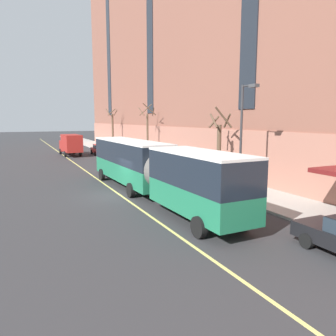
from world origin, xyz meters
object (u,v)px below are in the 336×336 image
Objects in this scene: street_tree_far_downtown at (113,129)px; fire_hydrant at (234,190)px; parked_car_darkgray_2 at (114,154)px; parked_car_navy_4 at (140,164)px; street_lamp at (243,130)px; city_bus at (151,167)px; box_truck at (71,144)px; parked_car_darkgray_0 at (204,184)px; street_tree_mid_block at (219,146)px; street_tree_far_uptown at (148,131)px; parked_car_red_1 at (99,149)px.

fire_hydrant is (-1.88, -36.45, -3.15)m from street_tree_far_downtown.
parked_car_darkgray_2 and parked_car_navy_4 have the same top height.
street_lamp is at bearing -81.61° from fire_hydrant.
fire_hydrant is at bearing -24.50° from city_bus.
parked_car_navy_4 is 23.58m from street_tree_far_downtown.
street_tree_far_downtown is at bearing 87.04° from fire_hydrant.
parked_car_navy_4 is at bearing -77.33° from box_truck.
parked_car_darkgray_0 is (3.54, -1.00, -1.34)m from city_bus.
city_bus is at bearing -161.63° from street_tree_mid_block.
fire_hydrant is at bearing -79.38° from box_truck.
box_truck is 9.49m from street_tree_far_downtown.
parked_car_darkgray_2 reaches higher than fire_hydrant.
city_bus is at bearing -111.11° from street_tree_far_uptown.
street_tree_mid_block is 0.87× the size of street_tree_far_uptown.
street_tree_mid_block reaches higher than parked_car_darkgray_0.
street_lamp is at bearing -108.48° from street_tree_mid_block.
parked_car_red_1 and parked_car_darkgray_2 have the same top height.
parked_car_darkgray_2 is 6.53× the size of fire_hydrant.
street_tree_far_downtown is 36.63m from fire_hydrant.
parked_car_darkgray_2 is 0.64× the size of street_lamp.
parked_car_darkgray_0 reaches higher than fire_hydrant.
parked_car_navy_4 is at bearing 113.21° from street_tree_mid_block.
street_tree_far_uptown reaches higher than street_tree_far_downtown.
parked_car_darkgray_0 is 0.68× the size of box_truck.
parked_car_darkgray_0 is at bearing 140.05° from fire_hydrant.
parked_car_darkgray_2 is at bearing 80.49° from city_bus.
parked_car_red_1 is at bearing 83.29° from city_bus.
parked_car_red_1 is at bearing 109.26° from street_tree_far_uptown.
street_tree_mid_block is 31.78m from street_tree_far_downtown.
street_tree_far_downtown reaches higher than street_tree_mid_block.
street_lamp reaches higher than street_tree_far_downtown.
parked_car_darkgray_0 is 1.05× the size of parked_car_navy_4.
street_tree_far_downtown is 0.95× the size of street_lamp.
city_bus is at bearing -106.74° from parked_car_navy_4.
parked_car_darkgray_2 is at bearing -60.34° from box_truck.
street_tree_far_downtown is (-0.00, 31.78, 0.53)m from street_tree_mid_block.
street_tree_far_downtown is at bearing 80.88° from parked_car_navy_4.
street_tree_far_downtown is 37.18m from street_lamp.
parked_car_darkgray_2 is at bearing 93.87° from street_lamp.
parked_car_red_1 is 0.63× the size of street_lamp.
city_bus is 34.86m from street_tree_far_downtown.
parked_car_darkgray_0 is 35.40m from street_tree_far_downtown.
street_tree_mid_block reaches higher than parked_car_navy_4.
parked_car_darkgray_2 is 1.02× the size of parked_car_navy_4.
street_tree_far_uptown is at bearing 84.74° from fire_hydrant.
parked_car_navy_4 is at bearing -90.22° from parked_car_red_1.
street_tree_mid_block is (3.49, 3.34, 2.33)m from parked_car_darkgray_0.
parked_car_darkgray_2 is 0.66× the size of box_truck.
fire_hydrant is (1.55, -23.73, -0.29)m from parked_car_darkgray_2.
street_tree_mid_block reaches higher than parked_car_darkgray_2.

